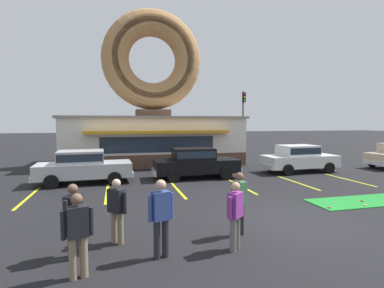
{
  "coord_description": "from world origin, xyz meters",
  "views": [
    {
      "loc": [
        -5.02,
        -7.84,
        2.98
      ],
      "look_at": [
        -1.77,
        5.0,
        2.0
      ],
      "focal_mm": 28.0,
      "sensor_mm": 36.0,
      "label": 1
    }
  ],
  "objects_px": {
    "pedestrian_crossing_woman": "(78,232)",
    "trash_bin": "(62,164)",
    "pedestrian_blue_sweater_man": "(117,208)",
    "pedestrian_hooded_kid": "(235,213)",
    "pedestrian_leather_jacket_man": "(161,215)",
    "car_black": "(195,162)",
    "golf_ball": "(335,202)",
    "car_silver": "(83,166)",
    "pedestrian_clipboard_woman": "(74,217)",
    "car_white": "(299,157)",
    "traffic_light_pole": "(243,114)",
    "pedestrian_beanie_man": "(239,201)"
  },
  "relations": [
    {
      "from": "pedestrian_beanie_man",
      "to": "trash_bin",
      "type": "distance_m",
      "value": 13.18
    },
    {
      "from": "pedestrian_beanie_man",
      "to": "traffic_light_pole",
      "type": "height_order",
      "value": "traffic_light_pole"
    },
    {
      "from": "golf_ball",
      "to": "pedestrian_beanie_man",
      "type": "distance_m",
      "value": 5.12
    },
    {
      "from": "trash_bin",
      "to": "traffic_light_pole",
      "type": "xyz_separation_m",
      "value": [
        14.66,
        7.28,
        3.21
      ]
    },
    {
      "from": "pedestrian_blue_sweater_man",
      "to": "pedestrian_hooded_kid",
      "type": "bearing_deg",
      "value": -21.78
    },
    {
      "from": "golf_ball",
      "to": "car_black",
      "type": "bearing_deg",
      "value": 121.34
    },
    {
      "from": "trash_bin",
      "to": "pedestrian_clipboard_woman",
      "type": "bearing_deg",
      "value": -79.69
    },
    {
      "from": "trash_bin",
      "to": "pedestrian_crossing_woman",
      "type": "bearing_deg",
      "value": -79.58
    },
    {
      "from": "golf_ball",
      "to": "pedestrian_crossing_woman",
      "type": "relative_size",
      "value": 0.03
    },
    {
      "from": "car_white",
      "to": "pedestrian_leather_jacket_man",
      "type": "distance_m",
      "value": 13.26
    },
    {
      "from": "car_silver",
      "to": "pedestrian_hooded_kid",
      "type": "xyz_separation_m",
      "value": [
        4.22,
        -8.87,
        0.01
      ]
    },
    {
      "from": "car_black",
      "to": "pedestrian_hooded_kid",
      "type": "distance_m",
      "value": 8.98
    },
    {
      "from": "pedestrian_clipboard_woman",
      "to": "pedestrian_hooded_kid",
      "type": "bearing_deg",
      "value": -7.77
    },
    {
      "from": "pedestrian_blue_sweater_man",
      "to": "car_silver",
      "type": "bearing_deg",
      "value": 101.27
    },
    {
      "from": "pedestrian_clipboard_woman",
      "to": "trash_bin",
      "type": "bearing_deg",
      "value": 100.31
    },
    {
      "from": "pedestrian_blue_sweater_man",
      "to": "pedestrian_beanie_man",
      "type": "height_order",
      "value": "pedestrian_beanie_man"
    },
    {
      "from": "golf_ball",
      "to": "pedestrian_blue_sweater_man",
      "type": "distance_m",
      "value": 7.97
    },
    {
      "from": "golf_ball",
      "to": "trash_bin",
      "type": "height_order",
      "value": "trash_bin"
    },
    {
      "from": "pedestrian_blue_sweater_man",
      "to": "pedestrian_beanie_man",
      "type": "relative_size",
      "value": 0.96
    },
    {
      "from": "pedestrian_leather_jacket_man",
      "to": "trash_bin",
      "type": "relative_size",
      "value": 1.78
    },
    {
      "from": "car_white",
      "to": "pedestrian_clipboard_woman",
      "type": "relative_size",
      "value": 2.8
    },
    {
      "from": "car_silver",
      "to": "pedestrian_beanie_man",
      "type": "bearing_deg",
      "value": -59.98
    },
    {
      "from": "pedestrian_beanie_man",
      "to": "traffic_light_pole",
      "type": "relative_size",
      "value": 0.29
    },
    {
      "from": "golf_ball",
      "to": "car_black",
      "type": "relative_size",
      "value": 0.01
    },
    {
      "from": "pedestrian_crossing_woman",
      "to": "trash_bin",
      "type": "height_order",
      "value": "pedestrian_crossing_woman"
    },
    {
      "from": "traffic_light_pole",
      "to": "trash_bin",
      "type": "bearing_deg",
      "value": -153.59
    },
    {
      "from": "car_black",
      "to": "pedestrian_crossing_woman",
      "type": "height_order",
      "value": "pedestrian_crossing_woman"
    },
    {
      "from": "car_silver",
      "to": "pedestrian_clipboard_woman",
      "type": "distance_m",
      "value": 8.4
    },
    {
      "from": "pedestrian_crossing_woman",
      "to": "trash_bin",
      "type": "bearing_deg",
      "value": 100.42
    },
    {
      "from": "pedestrian_clipboard_woman",
      "to": "pedestrian_beanie_man",
      "type": "bearing_deg",
      "value": 4.6
    },
    {
      "from": "car_silver",
      "to": "car_black",
      "type": "height_order",
      "value": "same"
    },
    {
      "from": "traffic_light_pole",
      "to": "pedestrian_blue_sweater_man",
      "type": "bearing_deg",
      "value": -121.8
    },
    {
      "from": "pedestrian_crossing_woman",
      "to": "trash_bin",
      "type": "distance_m",
      "value": 13.11
    },
    {
      "from": "pedestrian_hooded_kid",
      "to": "trash_bin",
      "type": "distance_m",
      "value": 13.71
    },
    {
      "from": "car_black",
      "to": "pedestrian_hooded_kid",
      "type": "height_order",
      "value": "pedestrian_hooded_kid"
    },
    {
      "from": "car_silver",
      "to": "traffic_light_pole",
      "type": "height_order",
      "value": "traffic_light_pole"
    },
    {
      "from": "golf_ball",
      "to": "pedestrian_hooded_kid",
      "type": "xyz_separation_m",
      "value": [
        -5.07,
        -2.82,
        0.83
      ]
    },
    {
      "from": "pedestrian_blue_sweater_man",
      "to": "pedestrian_clipboard_woman",
      "type": "height_order",
      "value": "pedestrian_clipboard_woman"
    },
    {
      "from": "pedestrian_blue_sweater_man",
      "to": "pedestrian_crossing_woman",
      "type": "bearing_deg",
      "value": -115.5
    },
    {
      "from": "pedestrian_blue_sweater_man",
      "to": "pedestrian_leather_jacket_man",
      "type": "xyz_separation_m",
      "value": [
        0.93,
        -1.05,
        0.09
      ]
    },
    {
      "from": "pedestrian_hooded_kid",
      "to": "pedestrian_beanie_man",
      "type": "distance_m",
      "value": 0.92
    },
    {
      "from": "car_silver",
      "to": "car_white",
      "type": "height_order",
      "value": "same"
    },
    {
      "from": "car_silver",
      "to": "car_white",
      "type": "relative_size",
      "value": 1.01
    },
    {
      "from": "golf_ball",
      "to": "traffic_light_pole",
      "type": "height_order",
      "value": "traffic_light_pole"
    },
    {
      "from": "golf_ball",
      "to": "car_silver",
      "type": "bearing_deg",
      "value": 146.91
    },
    {
      "from": "pedestrian_leather_jacket_man",
      "to": "trash_bin",
      "type": "xyz_separation_m",
      "value": [
        -4.02,
        12.42,
        -0.47
      ]
    },
    {
      "from": "pedestrian_blue_sweater_man",
      "to": "traffic_light_pole",
      "type": "xyz_separation_m",
      "value": [
        11.57,
        18.65,
        2.83
      ]
    },
    {
      "from": "golf_ball",
      "to": "car_silver",
      "type": "height_order",
      "value": "car_silver"
    },
    {
      "from": "golf_ball",
      "to": "pedestrian_leather_jacket_man",
      "type": "height_order",
      "value": "pedestrian_leather_jacket_man"
    },
    {
      "from": "car_white",
      "to": "pedestrian_beanie_man",
      "type": "bearing_deg",
      "value": -131.4
    }
  ]
}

